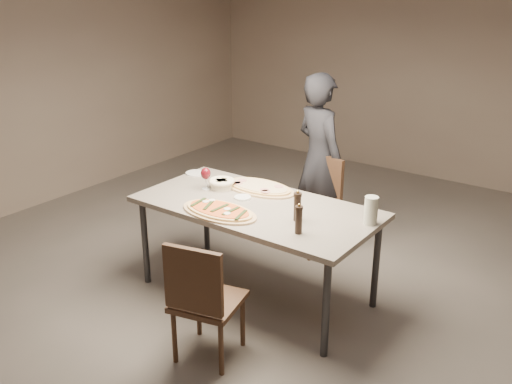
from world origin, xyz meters
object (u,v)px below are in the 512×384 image
Objects in this scene: carafe at (371,210)px; pepper_mill_left at (299,219)px; diner at (319,159)px; bread_basket at (222,183)px; chair_far at (318,198)px; ham_pizza at (259,187)px; dining_table at (256,212)px; zucchini_pizza at (219,211)px; chair_near at (202,296)px.

pepper_mill_left is at bearing -126.79° from carafe.
pepper_mill_left is 1.54m from diner.
chair_far is (0.38, 0.88, -0.32)m from bread_basket.
diner is at bearing 115.08° from pepper_mill_left.
diner is (0.04, 0.88, 0.02)m from ham_pizza.
dining_table is 0.31m from zucchini_pizza.
ham_pizza is 0.40× the size of diner.
bread_basket is at bearing 164.13° from dining_table.
ham_pizza is 0.74× the size of chair_near.
chair_near is at bearing -115.20° from pepper_mill_left.
zucchini_pizza is at bearing -52.64° from bread_basket.
carafe is at bearing 158.30° from diner.
ham_pizza is at bearing 111.06° from diner.
diner reaches higher than zucchini_pizza.
chair_far is (-0.05, 1.00, -0.22)m from dining_table.
chair_far is at bearing 66.88° from bread_basket.
diner is (-0.97, 0.97, -0.07)m from carafe.
zucchini_pizza is 3.15× the size of carafe.
ham_pizza is at bearing 143.21° from pepper_mill_left.
bread_basket is 1.07× the size of carafe.
zucchini_pizza is 0.72× the size of chair_near.
zucchini_pizza is 2.94× the size of bread_basket.
carafe is 1.27m from chair_near.
ham_pizza reaches higher than dining_table.
dining_table is at bearing 42.94° from zucchini_pizza.
bread_basket reaches higher than zucchini_pizza.
chair_far is at bearing 80.54° from ham_pizza.
dining_table is at bearing 155.41° from pepper_mill_left.
diner is at bearing 74.32° from bread_basket.
diner is at bearing 86.36° from chair_near.
zucchini_pizza is at bearing -176.14° from pepper_mill_left.
bread_basket is at bearing -147.68° from ham_pizza.
chair_far is (0.07, 1.28, -0.29)m from zucchini_pizza.
dining_table is 0.34m from ham_pizza.
ham_pizza is 0.79m from chair_far.
pepper_mill_left is 0.13× the size of diner.
chair_far is at bearing 63.09° from zucchini_pizza.
pepper_mill_left is (0.64, 0.04, 0.08)m from zucchini_pizza.
bread_basket is (-0.31, 0.40, 0.03)m from zucchini_pizza.
dining_table is at bearing 120.22° from diner.
carafe is at bearing 53.21° from pepper_mill_left.
zucchini_pizza is 0.73× the size of chair_far.
ham_pizza is (-0.17, 0.28, 0.07)m from dining_table.
dining_table is 1.17m from diner.
carafe is (0.83, 0.18, 0.15)m from dining_table.
pepper_mill_left is (0.52, -0.24, 0.16)m from dining_table.
carafe reaches higher than zucchini_pizza.
diner is at bearing 96.67° from dining_table.
dining_table is at bearing 90.60° from chair_near.
carafe is at bearing -5.28° from ham_pizza.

